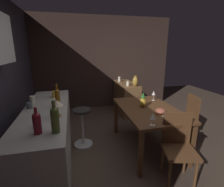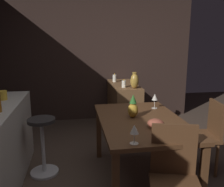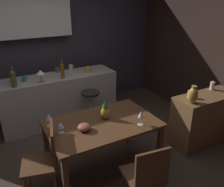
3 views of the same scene
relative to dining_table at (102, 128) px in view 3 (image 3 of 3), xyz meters
name	(u,v)px [view 3 (image 3 of 3)]	position (x,y,z in m)	size (l,w,h in m)	color
ground_plane	(87,162)	(-0.15, 0.23, -0.66)	(9.00, 9.00, 0.00)	#47382D
wall_kitchen_back	(37,42)	(-0.21, 2.30, 0.75)	(5.20, 0.33, 2.60)	#38333D
wall_side_right	(206,51)	(2.40, 0.53, 0.64)	(0.10, 4.40, 2.60)	#33231E
dining_table	(102,128)	(0.00, 0.00, 0.00)	(1.40, 0.90, 0.74)	#56351E
kitchen_counter	(59,99)	(-0.08, 1.62, -0.21)	(2.10, 0.60, 0.90)	#B2ADA3
sideboard_cabinet	(204,119)	(1.75, -0.18, -0.25)	(1.10, 0.44, 0.82)	brown
chair_near_window	(45,159)	(-0.77, -0.07, -0.16)	(0.49, 0.49, 0.91)	#56351E
chair_by_doorway	(146,176)	(0.09, -0.84, -0.17)	(0.45, 0.45, 0.88)	#56351E
bar_stool	(91,109)	(0.33, 1.10, -0.29)	(0.34, 0.34, 0.70)	#262323
wine_glass_left	(141,115)	(0.40, -0.29, 0.22)	(0.08, 0.08, 0.19)	silver
wine_glass_right	(61,126)	(-0.53, 0.01, 0.18)	(0.07, 0.07, 0.13)	silver
wine_glass_center	(49,117)	(-0.61, 0.24, 0.20)	(0.07, 0.07, 0.17)	silver
pineapple_centerpiece	(105,111)	(0.08, 0.07, 0.19)	(0.12, 0.12, 0.26)	gold
fruit_bowl	(84,127)	(-0.27, -0.07, 0.13)	(0.16, 0.16, 0.09)	#9E4C38
wine_bottle_olive	(13,78)	(-0.83, 1.42, 0.39)	(0.08, 0.08, 0.34)	#475623
wine_bottle_ruby	(13,76)	(-0.81, 1.60, 0.36)	(0.08, 0.08, 0.27)	maroon
wine_bottle_amber	(62,70)	(-0.03, 1.46, 0.39)	(0.07, 0.07, 0.34)	#8C5114
cup_mustard	(88,70)	(0.50, 1.54, 0.30)	(0.13, 0.09, 0.11)	gold
cup_teal	(24,79)	(-0.65, 1.63, 0.28)	(0.11, 0.07, 0.08)	teal
cup_cream	(71,67)	(0.27, 1.86, 0.29)	(0.11, 0.08, 0.11)	beige
cup_slate	(57,70)	(0.00, 1.85, 0.28)	(0.12, 0.08, 0.08)	#515660
counter_lamp	(40,73)	(-0.41, 1.43, 0.40)	(0.14, 0.14, 0.21)	#A58447
pillar_candle_tall	(190,94)	(1.42, -0.11, 0.22)	(0.07, 0.07, 0.14)	white
pillar_candle_short	(212,86)	(1.98, -0.05, 0.23)	(0.07, 0.07, 0.16)	white
vase_brass	(193,95)	(1.31, -0.26, 0.29)	(0.14, 0.14, 0.26)	#B78C38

